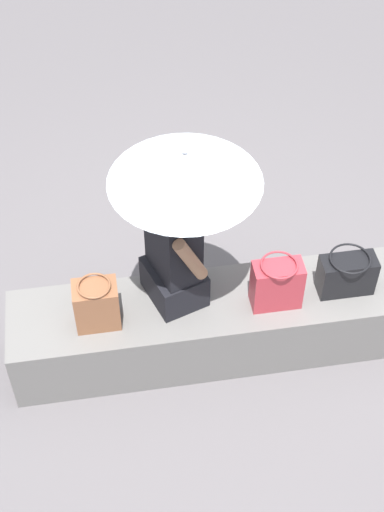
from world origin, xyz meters
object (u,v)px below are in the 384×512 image
at_px(handbag_black, 277,284).
at_px(shoulder_bag_spare, 347,274).
at_px(tote_bag_canvas, 97,304).
at_px(person_seated, 173,248).
at_px(parasol, 185,168).

distance_m(handbag_black, shoulder_bag_spare, 0.42).
distance_m(tote_bag_canvas, shoulder_bag_spare, 1.42).
distance_m(person_seated, tote_bag_canvas, 0.52).
height_order(person_seated, parasol, parasol).
height_order(person_seated, tote_bag_canvas, person_seated).
bearing_deg(tote_bag_canvas, shoulder_bag_spare, -179.29).
bearing_deg(tote_bag_canvas, handbag_black, 179.02).
relative_size(parasol, tote_bag_canvas, 3.46).
relative_size(person_seated, shoulder_bag_spare, 2.83).
bearing_deg(shoulder_bag_spare, parasol, -5.80).
height_order(handbag_black, tote_bag_canvas, handbag_black).
distance_m(handbag_black, tote_bag_canvas, 1.00).
distance_m(parasol, shoulder_bag_spare, 1.24).
height_order(person_seated, shoulder_bag_spare, person_seated).
xyz_separation_m(parasol, handbag_black, (-0.49, 0.13, -0.80)).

